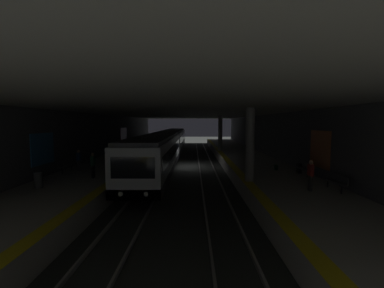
# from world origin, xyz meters

# --- Properties ---
(ground_plane) EXTENTS (120.00, 120.00, 0.00)m
(ground_plane) POSITION_xyz_m (0.00, 0.00, 0.00)
(ground_plane) COLOR #2D302D
(track_left) EXTENTS (60.00, 1.53, 0.16)m
(track_left) POSITION_xyz_m (0.00, -2.20, 0.08)
(track_left) COLOR gray
(track_left) RESTS_ON ground
(track_right) EXTENTS (60.00, 1.53, 0.16)m
(track_right) POSITION_xyz_m (0.00, 2.20, 0.08)
(track_right) COLOR gray
(track_right) RESTS_ON ground
(platform_left) EXTENTS (60.00, 5.30, 1.06)m
(platform_left) POSITION_xyz_m (0.00, -6.55, 0.53)
(platform_left) COLOR #B7B2A8
(platform_left) RESTS_ON ground
(platform_right) EXTENTS (60.00, 5.30, 1.06)m
(platform_right) POSITION_xyz_m (0.00, 6.55, 0.53)
(platform_right) COLOR #B7B2A8
(platform_right) RESTS_ON ground
(wall_left) EXTENTS (60.00, 0.56, 5.60)m
(wall_left) POSITION_xyz_m (0.01, -9.45, 2.80)
(wall_left) COLOR #56565B
(wall_left) RESTS_ON ground
(wall_right) EXTENTS (60.00, 0.56, 5.60)m
(wall_right) POSITION_xyz_m (0.00, 9.45, 2.80)
(wall_right) COLOR #56565B
(wall_right) RESTS_ON ground
(ceiling_slab) EXTENTS (60.00, 19.40, 0.40)m
(ceiling_slab) POSITION_xyz_m (0.00, 0.00, 5.80)
(ceiling_slab) COLOR beige
(ceiling_slab) RESTS_ON wall_left
(pillar_near) EXTENTS (0.56, 0.56, 4.55)m
(pillar_near) POSITION_xyz_m (-11.41, -4.35, 3.33)
(pillar_near) COLOR gray
(pillar_near) RESTS_ON platform_left
(pillar_far) EXTENTS (0.56, 0.56, 4.55)m
(pillar_far) POSITION_xyz_m (6.32, -4.35, 3.33)
(pillar_far) COLOR gray
(pillar_far) RESTS_ON platform_left
(metro_train) EXTENTS (35.47, 2.83, 3.49)m
(metro_train) POSITION_xyz_m (3.26, 2.20, 2.02)
(metro_train) COLOR silver
(metro_train) RESTS_ON track_right
(bench_left_near) EXTENTS (1.70, 0.47, 0.86)m
(bench_left_near) POSITION_xyz_m (-13.61, -8.53, 1.57)
(bench_left_near) COLOR #262628
(bench_left_near) RESTS_ON platform_left
(bench_left_mid) EXTENTS (1.70, 0.47, 0.86)m
(bench_left_mid) POSITION_xyz_m (-9.63, -8.53, 1.57)
(bench_left_mid) COLOR #262628
(bench_left_mid) RESTS_ON platform_left
(bench_left_far) EXTENTS (1.70, 0.47, 0.86)m
(bench_left_far) POSITION_xyz_m (5.84, -8.53, 1.57)
(bench_left_far) COLOR #262628
(bench_left_far) RESTS_ON platform_left
(bench_right_near) EXTENTS (1.70, 0.47, 0.86)m
(bench_right_near) POSITION_xyz_m (-8.65, 8.53, 1.57)
(bench_right_near) COLOR #262628
(bench_right_near) RESTS_ON platform_right
(bench_right_mid) EXTENTS (1.70, 0.47, 0.86)m
(bench_right_mid) POSITION_xyz_m (4.28, 8.53, 1.57)
(bench_right_mid) COLOR #262628
(bench_right_mid) RESTS_ON platform_right
(bench_right_far) EXTENTS (1.70, 0.47, 0.86)m
(bench_right_far) POSITION_xyz_m (10.19, 8.53, 1.57)
(bench_right_far) COLOR #262628
(bench_right_far) RESTS_ON platform_right
(person_waiting_near) EXTENTS (0.60, 0.23, 1.66)m
(person_waiting_near) POSITION_xyz_m (-10.54, 5.75, 1.95)
(person_waiting_near) COLOR black
(person_waiting_near) RESTS_ON platform_right
(person_walking_mid) EXTENTS (0.60, 0.22, 1.60)m
(person_walking_mid) POSITION_xyz_m (14.84, 7.74, 1.91)
(person_walking_mid) COLOR #2E2E2E
(person_walking_mid) RESTS_ON platform_right
(person_standing_far) EXTENTS (0.60, 0.23, 1.65)m
(person_standing_far) POSITION_xyz_m (-13.74, -7.09, 1.94)
(person_standing_far) COLOR #383838
(person_standing_far) RESTS_ON platform_left
(person_boarding) EXTENTS (0.60, 0.22, 1.59)m
(person_boarding) POSITION_xyz_m (-8.07, 7.80, 1.91)
(person_boarding) COLOR #444444
(person_boarding) RESTS_ON platform_right
(suitcase_rolling) EXTENTS (0.42, 0.26, 1.01)m
(suitcase_rolling) POSITION_xyz_m (-8.87, -8.48, 1.40)
(suitcase_rolling) COLOR black
(suitcase_rolling) RESTS_ON platform_left
(backpack_on_floor) EXTENTS (0.30, 0.20, 0.40)m
(backpack_on_floor) POSITION_xyz_m (-7.65, -7.22, 1.25)
(backpack_on_floor) COLOR #1E512D
(backpack_on_floor) RESTS_ON platform_left
(trash_bin) EXTENTS (0.44, 0.44, 0.85)m
(trash_bin) POSITION_xyz_m (-13.18, 7.80, 1.48)
(trash_bin) COLOR #595B5E
(trash_bin) RESTS_ON platform_right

